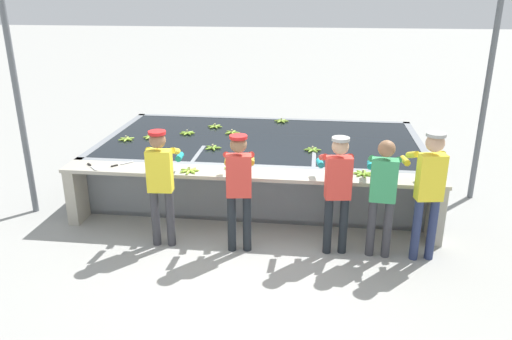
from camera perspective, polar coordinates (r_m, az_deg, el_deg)
The scene contains 23 objects.
ground_plane at distance 7.04m, azimuth -1.05°, elevation -7.59°, with size 80.00×80.00×0.00m, color #999993.
wash_tank at distance 8.60m, azimuth 0.69°, elevation 0.79°, with size 5.32×2.90×0.87m.
work_ledge at distance 6.97m, azimuth -0.82°, elevation -2.06°, with size 5.32×0.45×0.87m.
worker_0 at distance 6.58m, azimuth -10.83°, elevation -0.84°, with size 0.44×0.72×1.59m.
worker_1 at distance 6.34m, azimuth -1.96°, elevation -1.40°, with size 0.47×0.73×1.58m.
worker_2 at distance 6.36m, azimuth 9.30°, elevation -1.64°, with size 0.47×0.73×1.57m.
worker_3 at distance 6.40m, azimuth 14.29°, elevation -2.05°, with size 0.44×0.72×1.56m.
worker_4 at distance 6.45m, azimuth 19.15°, elevation -1.51°, with size 0.48×0.74×1.67m.
banana_bunch_floating_0 at distance 9.56m, azimuth 2.92°, elevation 5.62°, with size 0.28×0.26×0.08m.
banana_bunch_floating_1 at distance 7.94m, azimuth -4.97°, elevation 2.56°, with size 0.27×0.28×0.08m.
banana_bunch_floating_2 at distance 8.65m, azimuth -14.61°, elevation 3.45°, with size 0.27×0.28×0.08m.
banana_bunch_floating_3 at distance 9.19m, azimuth -4.72°, elevation 4.99°, with size 0.28×0.27×0.08m.
banana_bunch_floating_4 at distance 7.86m, azimuth 6.47°, elevation 2.32°, with size 0.28×0.27×0.08m.
banana_bunch_floating_5 at distance 8.68m, azimuth -11.90°, elevation 3.72°, with size 0.28×0.28×0.08m.
banana_bunch_floating_6 at distance 8.77m, azimuth -2.76°, elevation 4.30°, with size 0.27×0.28×0.08m.
banana_bunch_floating_7 at distance 8.82m, azimuth -7.87°, elevation 4.22°, with size 0.28×0.28×0.08m.
banana_bunch_ledge_0 at distance 6.94m, azimuth 12.13°, elevation -0.39°, with size 0.28×0.28×0.08m.
banana_bunch_ledge_1 at distance 6.99m, azimuth -2.59°, elevation 0.18°, with size 0.28×0.26×0.08m.
banana_bunch_ledge_2 at distance 6.96m, azimuth -7.62°, elevation -0.05°, with size 0.28×0.28×0.08m.
knife_0 at distance 7.50m, azimuth -18.35°, elevation 0.46°, with size 0.26×0.27×0.02m.
knife_1 at distance 7.43m, azimuth -15.39°, elevation 0.60°, with size 0.25×0.28×0.02m.
support_post_left at distance 8.05m, azimuth -25.40°, elevation 6.18°, with size 0.09×0.09×3.20m.
support_post_right at distance 8.59m, azimuth 24.68°, elevation 7.05°, with size 0.09×0.09×3.20m.
Camera 1 is at (0.89, -6.17, 3.26)m, focal length 35.00 mm.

